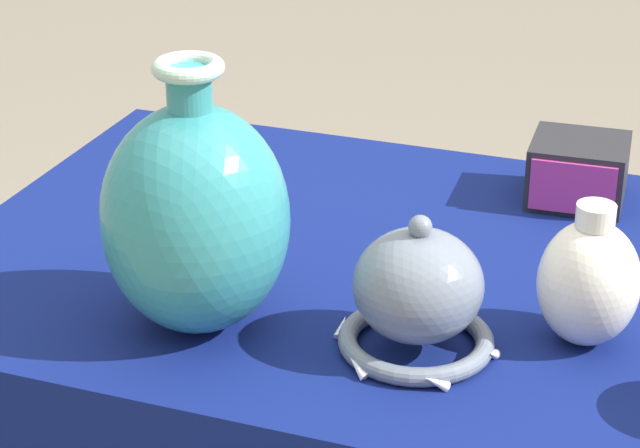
% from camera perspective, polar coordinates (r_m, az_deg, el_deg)
% --- Properties ---
extents(display_table, '(1.14, 0.79, 0.79)m').
position_cam_1_polar(display_table, '(1.63, 3.04, -4.52)').
color(display_table, brown).
rests_on(display_table, ground_plane).
extents(vase_tall_bulbous, '(0.21, 0.21, 0.32)m').
position_cam_1_polar(vase_tall_bulbous, '(1.41, -5.72, 0.32)').
color(vase_tall_bulbous, teal).
rests_on(vase_tall_bulbous, display_table).
extents(vase_dome_bell, '(0.19, 0.18, 0.17)m').
position_cam_1_polar(vase_dome_bell, '(1.39, 4.49, -3.32)').
color(vase_dome_bell, slate).
rests_on(vase_dome_bell, display_table).
extents(mosaic_tile_box, '(0.14, 0.14, 0.09)m').
position_cam_1_polar(mosaic_tile_box, '(1.80, 11.70, 2.39)').
color(mosaic_tile_box, '#232328').
rests_on(mosaic_tile_box, display_table).
extents(jar_round_ivory, '(0.12, 0.12, 0.17)m').
position_cam_1_polar(jar_round_ivory, '(1.43, 12.19, -2.58)').
color(jar_round_ivory, white).
rests_on(jar_round_ivory, display_table).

